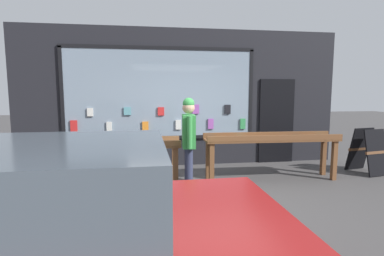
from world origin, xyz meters
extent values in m
plane|color=#474444|center=(0.00, 0.00, 0.00)|extent=(40.00, 40.00, 0.00)
cube|color=black|center=(0.00, 2.40, 1.64)|extent=(7.73, 0.20, 3.27)
cube|color=gray|center=(-0.54, 2.27, 1.75)|extent=(4.41, 0.03, 2.09)
cube|color=black|center=(-0.54, 2.27, 2.80)|extent=(4.49, 0.06, 0.08)
cube|color=black|center=(-0.54, 2.27, 0.70)|extent=(4.49, 0.06, 0.08)
cube|color=black|center=(-2.74, 2.27, 1.75)|extent=(0.08, 0.06, 2.09)
cube|color=black|center=(1.67, 2.27, 1.75)|extent=(0.08, 0.06, 2.09)
cube|color=red|center=(-2.51, 2.23, 1.02)|extent=(0.15, 0.03, 0.25)
cube|color=silver|center=(-2.14, 2.23, 1.33)|extent=(0.13, 0.03, 0.19)
cube|color=silver|center=(-1.73, 2.23, 0.98)|extent=(0.12, 0.03, 0.24)
cube|color=#5999A5|center=(-1.31, 2.23, 1.34)|extent=(0.16, 0.03, 0.18)
cube|color=orange|center=(-0.91, 2.23, 0.98)|extent=(0.15, 0.03, 0.22)
cube|color=red|center=(-0.54, 2.23, 1.33)|extent=(0.15, 0.03, 0.20)
cube|color=silver|center=(-0.13, 2.23, 1.01)|extent=(0.13, 0.03, 0.23)
cube|color=#994CA5|center=(0.29, 2.23, 1.38)|extent=(0.16, 0.03, 0.22)
cube|color=#994CA5|center=(0.66, 2.23, 1.01)|extent=(0.14, 0.03, 0.25)
cube|color=black|center=(1.08, 2.23, 1.36)|extent=(0.15, 0.03, 0.22)
cube|color=#338C4C|center=(1.47, 2.23, 1.00)|extent=(0.13, 0.03, 0.25)
cube|color=black|center=(2.37, 2.27, 1.05)|extent=(0.90, 0.04, 2.10)
cube|color=brown|center=(-2.88, 0.67, 0.38)|extent=(0.09, 0.09, 0.77)
cube|color=brown|center=(-0.36, 0.57, 0.38)|extent=(0.09, 0.09, 0.77)
cube|color=brown|center=(-2.87, 1.11, 0.38)|extent=(0.09, 0.09, 0.77)
cube|color=brown|center=(-0.35, 1.01, 0.38)|extent=(0.09, 0.09, 0.77)
cube|color=brown|center=(-1.61, 0.84, 0.79)|extent=(2.74, 0.71, 0.04)
cube|color=brown|center=(-1.62, 0.57, 0.85)|extent=(2.72, 0.17, 0.12)
cube|color=brown|center=(-1.60, 1.11, 0.85)|extent=(2.72, 0.17, 0.12)
cube|color=#338C4C|center=(-2.86, 0.74, 0.82)|extent=(0.17, 0.22, 0.02)
cube|color=silver|center=(-2.50, 0.71, 0.82)|extent=(0.17, 0.22, 0.02)
cube|color=#2659B2|center=(-2.18, 0.84, 0.82)|extent=(0.16, 0.23, 0.02)
cube|color=yellow|center=(-1.90, 0.91, 0.82)|extent=(0.16, 0.24, 0.03)
cube|color=red|center=(-1.64, 0.90, 0.82)|extent=(0.12, 0.19, 0.03)
cube|color=yellow|center=(-1.29, 0.66, 0.82)|extent=(0.19, 0.24, 0.03)
cube|color=#5999A5|center=(-1.03, 0.72, 0.82)|extent=(0.18, 0.23, 0.02)
cube|color=red|center=(-0.69, 0.90, 0.82)|extent=(0.16, 0.22, 0.02)
cube|color=#5999A5|center=(-0.41, 0.67, 0.82)|extent=(0.15, 0.18, 0.02)
cube|color=brown|center=(0.35, 0.69, 0.40)|extent=(0.09, 0.09, 0.81)
cube|color=brown|center=(2.87, 0.59, 0.40)|extent=(0.09, 0.09, 0.81)
cube|color=brown|center=(0.36, 1.09, 0.40)|extent=(0.09, 0.09, 0.81)
cube|color=brown|center=(2.88, 0.99, 0.40)|extent=(0.09, 0.09, 0.81)
cube|color=brown|center=(1.61, 0.84, 0.83)|extent=(2.74, 0.66, 0.04)
cube|color=brown|center=(1.60, 0.59, 0.89)|extent=(2.72, 0.17, 0.12)
cube|color=brown|center=(1.62, 1.09, 0.89)|extent=(2.72, 0.17, 0.12)
cube|color=#2659B2|center=(0.40, 0.98, 0.86)|extent=(0.12, 0.21, 0.03)
cube|color=black|center=(0.72, 0.76, 0.86)|extent=(0.18, 0.23, 0.02)
cube|color=#5999A5|center=(1.03, 1.01, 0.86)|extent=(0.15, 0.21, 0.02)
cube|color=orange|center=(1.30, 0.70, 0.86)|extent=(0.18, 0.22, 0.03)
cube|color=#338C4C|center=(1.58, 0.77, 0.86)|extent=(0.19, 0.26, 0.03)
cube|color=#2659B2|center=(1.88, 0.81, 0.86)|extent=(0.17, 0.22, 0.03)
cube|color=black|center=(2.23, 0.94, 0.86)|extent=(0.16, 0.20, 0.02)
cube|color=#338C4C|center=(2.52, 0.66, 0.86)|extent=(0.14, 0.19, 0.03)
cube|color=#5999A5|center=(2.79, 0.90, 0.86)|extent=(0.15, 0.19, 0.02)
cylinder|color=#2D334C|center=(-0.15, 0.28, 0.41)|extent=(0.14, 0.14, 0.81)
cylinder|color=#2D334C|center=(-0.14, 0.44, 0.41)|extent=(0.14, 0.14, 0.81)
cube|color=#338C3F|center=(-0.15, 0.36, 1.10)|extent=(0.26, 0.47, 0.57)
cylinder|color=#338C3F|center=(-0.17, 0.07, 1.11)|extent=(0.09, 0.09, 0.55)
cylinder|color=#338C3F|center=(-0.13, 0.65, 1.11)|extent=(0.09, 0.09, 0.55)
sphere|color=tan|center=(-0.15, 0.36, 1.52)|extent=(0.22, 0.22, 0.22)
sphere|color=#338C3F|center=(-0.15, 0.36, 1.58)|extent=(0.21, 0.21, 0.21)
ellipsoid|color=black|center=(-0.57, 0.09, 0.28)|extent=(0.27, 0.42, 0.19)
ellipsoid|color=black|center=(-0.57, 0.09, 0.29)|extent=(0.25, 0.27, 0.20)
sphere|color=black|center=(-0.53, 0.31, 0.32)|extent=(0.18, 0.18, 0.18)
cylinder|color=black|center=(-0.62, -0.13, 0.31)|extent=(0.05, 0.10, 0.12)
cylinder|color=black|center=(-0.50, 0.19, 0.09)|extent=(0.04, 0.04, 0.18)
cylinder|color=black|center=(-0.60, 0.21, 0.09)|extent=(0.04, 0.04, 0.18)
cylinder|color=black|center=(-0.55, -0.04, 0.09)|extent=(0.04, 0.04, 0.18)
cylinder|color=black|center=(-0.65, -0.02, 0.09)|extent=(0.04, 0.04, 0.18)
cube|color=black|center=(3.97, 0.76, 0.50)|extent=(0.58, 0.34, 0.98)
cube|color=brown|center=(3.97, 0.76, 0.50)|extent=(0.59, 0.16, 0.07)
cube|color=black|center=(3.89, 1.19, 0.50)|extent=(0.58, 0.34, 0.98)
cube|color=brown|center=(3.89, 1.19, 0.50)|extent=(0.59, 0.16, 0.07)
cylinder|color=black|center=(-0.54, -1.74, 0.30)|extent=(0.60, 0.18, 0.60)
camera|label=1|loc=(-0.89, -4.83, 1.79)|focal=28.00mm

